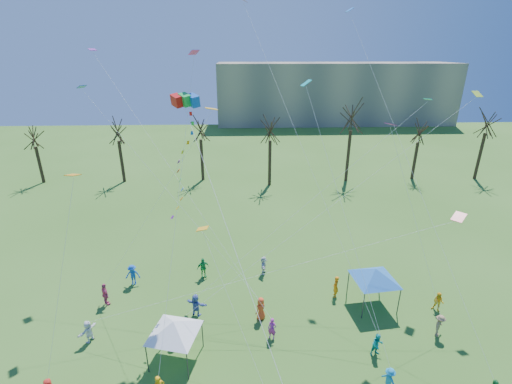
{
  "coord_description": "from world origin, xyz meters",
  "views": [
    {
      "loc": [
        -2.18,
        -12.66,
        18.09
      ],
      "look_at": [
        -1.48,
        5.0,
        11.0
      ],
      "focal_mm": 25.0,
      "sensor_mm": 36.0,
      "label": 1
    }
  ],
  "objects_px": {
    "distant_building": "(334,93)",
    "big_box_kite": "(187,169)",
    "canopy_tent_blue": "(375,274)",
    "canopy_tent_white": "(174,327)"
  },
  "relations": [
    {
      "from": "distant_building",
      "to": "big_box_kite",
      "type": "xyz_separation_m",
      "value": [
        -27.81,
        -72.45,
        3.36
      ]
    },
    {
      "from": "big_box_kite",
      "to": "canopy_tent_blue",
      "type": "distance_m",
      "value": 15.62
    },
    {
      "from": "distant_building",
      "to": "canopy_tent_blue",
      "type": "distance_m",
      "value": 74.5
    },
    {
      "from": "big_box_kite",
      "to": "canopy_tent_white",
      "type": "xyz_separation_m",
      "value": [
        -0.66,
        -5.11,
        -8.37
      ]
    },
    {
      "from": "distant_building",
      "to": "canopy_tent_white",
      "type": "bearing_deg",
      "value": -110.16
    },
    {
      "from": "canopy_tent_blue",
      "to": "canopy_tent_white",
      "type": "bearing_deg",
      "value": -161.56
    },
    {
      "from": "canopy_tent_blue",
      "to": "distant_building",
      "type": "bearing_deg",
      "value": 78.74
    },
    {
      "from": "distant_building",
      "to": "canopy_tent_blue",
      "type": "xyz_separation_m",
      "value": [
        -14.52,
        -72.91,
        -4.82
      ]
    },
    {
      "from": "distant_building",
      "to": "canopy_tent_blue",
      "type": "bearing_deg",
      "value": -101.26
    },
    {
      "from": "distant_building",
      "to": "canopy_tent_white",
      "type": "xyz_separation_m",
      "value": [
        -28.47,
        -77.56,
        -5.01
      ]
    }
  ]
}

